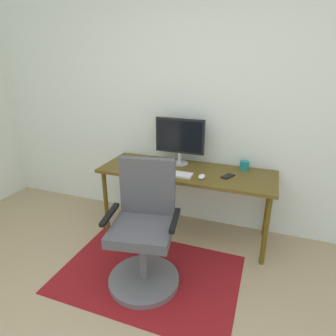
{
  "coord_description": "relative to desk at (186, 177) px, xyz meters",
  "views": [
    {
      "loc": [
        0.66,
        -0.66,
        1.71
      ],
      "look_at": [
        -0.16,
        1.58,
        0.81
      ],
      "focal_mm": 30.33,
      "sensor_mm": 36.0,
      "label": 1
    }
  ],
  "objects": [
    {
      "name": "area_rug",
      "position": [
        -0.1,
        -0.72,
        -0.64
      ],
      "size": [
        1.5,
        1.02,
        0.01
      ],
      "primitive_type": "cube",
      "color": "maroon",
      "rests_on": "ground"
    },
    {
      "name": "monitor",
      "position": [
        -0.12,
        0.16,
        0.34
      ],
      "size": [
        0.51,
        0.18,
        0.47
      ],
      "color": "#B2B2B7",
      "rests_on": "desk"
    },
    {
      "name": "cell_phone",
      "position": [
        0.41,
        -0.03,
        0.07
      ],
      "size": [
        0.12,
        0.16,
        0.01
      ],
      "primitive_type": "cube",
      "rotation": [
        0.0,
        0.0,
        -0.44
      ],
      "color": "black",
      "rests_on": "desk"
    },
    {
      "name": "keyboard",
      "position": [
        -0.12,
        -0.15,
        0.08
      ],
      "size": [
        0.43,
        0.13,
        0.02
      ],
      "primitive_type": "cube",
      "color": "white",
      "rests_on": "desk"
    },
    {
      "name": "desk",
      "position": [
        0.0,
        0.0,
        0.0
      ],
      "size": [
        1.71,
        0.6,
        0.71
      ],
      "color": "brown",
      "rests_on": "ground"
    },
    {
      "name": "coffee_cup",
      "position": [
        0.53,
        0.21,
        0.11
      ],
      "size": [
        0.09,
        0.09,
        0.09
      ],
      "primitive_type": "cylinder",
      "color": "#1D7B80",
      "rests_on": "desk"
    },
    {
      "name": "wall_back",
      "position": [
        0.06,
        0.37,
        0.66
      ],
      "size": [
        6.0,
        0.1,
        2.6
      ],
      "primitive_type": "cube",
      "color": "silver",
      "rests_on": "ground"
    },
    {
      "name": "computer_mouse",
      "position": [
        0.19,
        -0.14,
        0.08
      ],
      "size": [
        0.06,
        0.1,
        0.03
      ],
      "primitive_type": "ellipsoid",
      "color": "white",
      "rests_on": "desk"
    },
    {
      "name": "office_chair",
      "position": [
        -0.11,
        -0.77,
        -0.24
      ],
      "size": [
        0.59,
        0.58,
        1.01
      ],
      "rotation": [
        0.0,
        0.0,
        0.18
      ],
      "color": "slate",
      "rests_on": "ground"
    }
  ]
}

